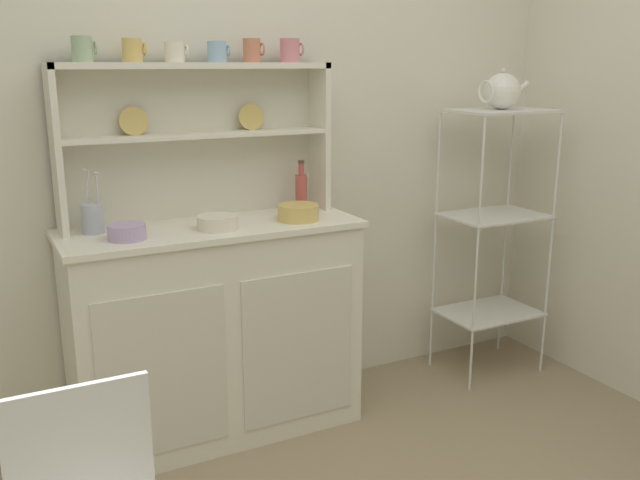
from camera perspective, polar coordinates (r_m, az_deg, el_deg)
name	(u,v)px	position (r m, az deg, el deg)	size (l,w,h in m)	color
wall_back	(232,124)	(2.98, -7.31, 9.45)	(3.84, 0.05, 2.50)	silver
hutch_cabinet	(216,328)	(2.86, -8.61, -7.23)	(1.17, 0.45, 0.89)	silver
hutch_shelf_unit	(195,128)	(2.83, -10.30, 9.12)	(1.09, 0.18, 0.62)	silver
bakers_rack	(494,214)	(3.41, 14.21, 2.13)	(0.47, 0.33, 1.29)	silver
cup_sage_0	(83,49)	(2.69, -19.01, 14.69)	(0.09, 0.07, 0.09)	#9EB78E
cup_gold_1	(133,50)	(2.72, -15.21, 14.90)	(0.09, 0.07, 0.09)	#DBB760
cup_cream_2	(175,52)	(2.76, -11.89, 14.97)	(0.09, 0.07, 0.08)	silver
cup_sky_3	(217,52)	(2.81, -8.47, 15.13)	(0.09, 0.08, 0.08)	#8EB2D1
cup_terracotta_4	(252,50)	(2.86, -5.63, 15.33)	(0.08, 0.07, 0.09)	#C67556
cup_rose_5	(290,50)	(2.93, -2.48, 15.38)	(0.09, 0.08, 0.09)	#D17A84
bowl_mixing_large	(127,232)	(2.57, -15.66, 0.65)	(0.14, 0.14, 0.06)	#B79ECC
bowl_floral_medium	(218,222)	(2.66, -8.46, 1.45)	(0.16, 0.16, 0.05)	silver
bowl_cream_small	(298,212)	(2.78, -1.80, 2.30)	(0.17, 0.17, 0.06)	#DBB760
jam_bottle	(301,191)	(2.95, -1.55, 4.08)	(0.05, 0.05, 0.22)	#B74C47
utensil_jar	(93,218)	(2.70, -18.27, 1.74)	(0.08, 0.08, 0.24)	#B2B7C6
porcelain_teapot	(502,91)	(3.34, 14.80, 11.80)	(0.26, 0.17, 0.19)	white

